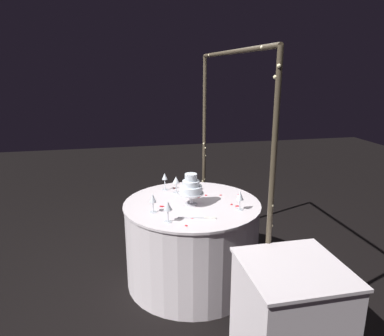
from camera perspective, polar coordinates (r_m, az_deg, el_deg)
name	(u,v)px	position (r m, az deg, el deg)	size (l,w,h in m)	color
ground_plane	(192,279)	(3.45, 0.00, -17.35)	(12.00, 12.00, 0.00)	black
decorative_arch	(229,138)	(3.03, 5.99, 4.73)	(1.81, 0.06, 2.02)	#473D2D
main_table	(192,242)	(3.26, 0.00, -11.77)	(1.19, 1.19, 0.75)	white
side_table	(289,324)	(2.42, 15.30, -22.90)	(0.58, 0.58, 0.78)	white
tiered_cake	(191,187)	(3.01, -0.17, -3.07)	(0.22, 0.22, 0.27)	silver
wine_glass_0	(153,199)	(2.88, -6.29, -4.96)	(0.06, 0.06, 0.16)	silver
wine_glass_1	(165,178)	(3.39, -4.39, -1.54)	(0.06, 0.06, 0.17)	silver
wine_glass_2	(176,181)	(3.31, -2.57, -2.02)	(0.07, 0.07, 0.16)	silver
wine_glass_3	(240,196)	(2.94, 7.67, -4.52)	(0.06, 0.06, 0.16)	silver
wine_glass_4	(168,207)	(2.69, -3.90, -6.19)	(0.07, 0.07, 0.16)	silver
wine_glass_5	(193,180)	(3.36, 0.10, -1.99)	(0.06, 0.06, 0.15)	silver
cake_knife	(199,218)	(2.79, 1.18, -7.97)	(0.10, 0.29, 0.01)	silver
rose_petal_0	(198,197)	(3.22, 0.99, -4.73)	(0.03, 0.02, 0.00)	red
rose_petal_1	(186,226)	(2.67, -0.92, -9.20)	(0.03, 0.02, 0.00)	red
rose_petal_2	(237,206)	(3.05, 7.26, -6.06)	(0.04, 0.03, 0.00)	red
rose_petal_3	(202,192)	(3.35, 1.59, -3.92)	(0.03, 0.02, 0.00)	red
rose_petal_4	(239,194)	(3.33, 7.51, -4.21)	(0.03, 0.02, 0.00)	red
rose_petal_5	(192,218)	(2.79, 0.05, -8.03)	(0.03, 0.02, 0.00)	red
rose_petal_6	(232,204)	(3.08, 6.35, -5.80)	(0.03, 0.02, 0.00)	red
rose_petal_7	(221,195)	(3.29, 4.62, -4.34)	(0.03, 0.02, 0.00)	red
rose_petal_8	(206,195)	(3.28, 2.24, -4.37)	(0.03, 0.02, 0.00)	red
rose_petal_9	(163,206)	(3.03, -4.74, -6.12)	(0.03, 0.02, 0.00)	red
rose_petal_10	(175,188)	(3.47, -2.81, -3.24)	(0.03, 0.02, 0.00)	red
rose_petal_11	(161,206)	(3.03, -4.91, -6.14)	(0.04, 0.03, 0.00)	red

